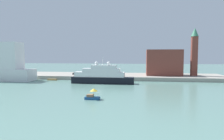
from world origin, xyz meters
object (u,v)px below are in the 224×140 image
Objects in this scene: harbor_building at (164,62)px; mooring_bollard at (104,76)px; large_yacht at (102,76)px; parked_car at (77,73)px; small_motorboat at (92,95)px; work_barge at (52,80)px; bell_tower at (194,50)px; person_figure at (82,74)px.

harbor_building is 30.06m from mooring_bollard.
large_yacht is at bearing -141.64° from harbor_building.
small_motorboat is at bearing -67.79° from parked_car.
bell_tower is (64.71, 12.99, 13.64)m from work_barge.
parked_car is (-19.38, 47.47, 1.06)m from small_motorboat.
harbor_building is (23.39, 50.27, 6.70)m from small_motorboat.
small_motorboat reaches higher than work_barge.
small_motorboat is (3.21, -29.23, -1.86)m from large_yacht.
small_motorboat is at bearing -114.95° from harbor_building.
small_motorboat is at bearing -70.31° from person_figure.
mooring_bollard is at bearing -160.10° from harbor_building.
person_figure is 2.66× the size of mooring_bollard.
person_figure reaches higher than work_barge.
harbor_building reaches higher than work_barge.
harbor_building reaches higher than parked_car.
bell_tower is 13.69× the size of person_figure.
person_figure is at bearing 158.94° from mooring_bollard.
mooring_bollard is at bearing -167.41° from bell_tower.
parked_car reaches higher than small_motorboat.
work_barge is at bearing -168.64° from bell_tower.
person_figure is (-53.24, -4.79, -11.52)m from bell_tower.
work_barge is 2.56× the size of person_figure.
parked_car is at bearing 53.52° from work_barge.
mooring_bollard is (23.14, 3.71, 1.68)m from work_barge.
bell_tower is 57.85m from parked_car.
bell_tower is (37.23, 49.52, 12.80)m from small_motorboat.
harbor_building is at bearing 65.05° from small_motorboat.
large_yacht is 15.25× the size of person_figure.
parked_car is (-56.61, -2.05, -11.74)m from bell_tower.
harbor_building is at bearing 38.36° from large_yacht.
harbor_building reaches higher than person_figure.
parked_car is at bearing 154.33° from mooring_bollard.
large_yacht is at bearing -16.74° from work_barge.
mooring_bollard is at bearing -25.67° from parked_car.
large_yacht reaches higher than mooring_bollard.
mooring_bollard is (15.05, -7.23, -0.23)m from parked_car.
person_figure is (-16.01, 44.73, 1.28)m from small_motorboat.
small_motorboat is 63.26m from bell_tower.
harbor_building is at bearing 19.90° from mooring_bollard.
harbor_building is 26.83× the size of mooring_bollard.
bell_tower reaches higher than mooring_bollard.
parked_car reaches higher than work_barge.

